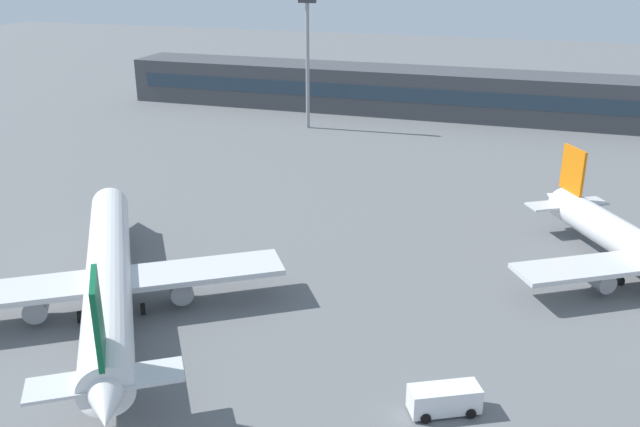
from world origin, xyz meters
TOP-DOWN VIEW (x-y plane):
  - ground_plane at (0.00, 40.00)m, footprint 400.00×400.00m
  - terminal_building at (0.00, 107.68)m, footprint 116.61×12.13m
  - airplane_near at (-10.18, 18.18)m, footprint 29.84×40.78m
  - service_van_white at (22.24, 11.43)m, footprint 5.54×4.14m
  - floodlight_tower_west at (-14.47, 89.93)m, footprint 3.20×0.80m

SIDE VIEW (x-z plane):
  - ground_plane at x=0.00m, z-range 0.00..0.00m
  - service_van_white at x=22.24m, z-range 0.07..2.15m
  - airplane_near at x=-10.18m, z-range -2.24..9.24m
  - terminal_building at x=0.00m, z-range 0.00..9.00m
  - floodlight_tower_west at x=-14.47m, z-range 1.98..25.82m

